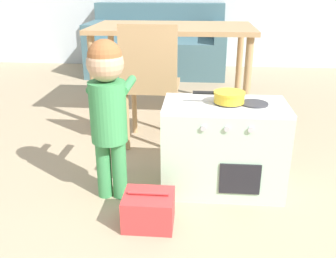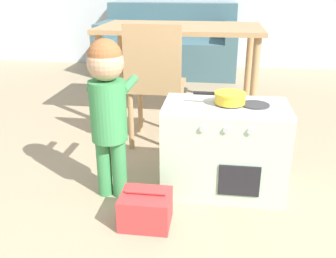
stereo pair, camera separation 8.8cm
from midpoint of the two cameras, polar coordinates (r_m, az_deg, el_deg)
The scene contains 7 objects.
play_kitchen at distance 2.02m, azimuth 9.74°, elevation -2.93°, with size 0.64×0.36×0.50m.
toy_pot at distance 1.93m, azimuth 10.66°, elevation 4.81°, with size 0.27×0.16×0.06m.
child_figure at distance 1.86m, azimuth -7.82°, elevation 4.47°, with size 0.21×0.33×0.83m.
toy_basket at distance 1.80m, azimuth -1.98°, elevation -12.10°, with size 0.23×0.19×0.18m.
dining_table at distance 3.11m, azimuth 2.73°, elevation 13.74°, with size 1.29×0.76×0.74m.
dining_chair_near at distance 2.50m, azimuth -0.94°, elevation 7.08°, with size 0.37×0.37×0.84m.
couch at distance 4.74m, azimuth 0.73°, elevation 12.22°, with size 1.63×0.85×0.82m.
Camera 2 is at (0.18, -0.93, 1.08)m, focal length 40.00 mm.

